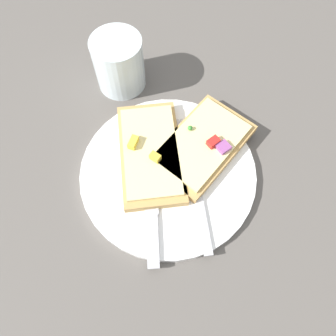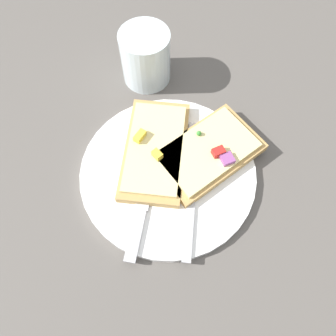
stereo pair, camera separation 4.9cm
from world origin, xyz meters
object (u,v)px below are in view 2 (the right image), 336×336
at_px(knife, 142,205).
at_px(drinking_glass, 146,57).
at_px(fork, 193,178).
at_px(pizza_slice_main, 155,150).
at_px(plate, 168,172).
at_px(pizza_slice_corner, 208,152).

distance_m(knife, drinking_glass, 0.25).
relative_size(fork, pizza_slice_main, 0.97).
height_order(plate, fork, fork).
relative_size(plate, pizza_slice_corner, 1.52).
distance_m(plate, pizza_slice_main, 0.04).
distance_m(fork, pizza_slice_corner, 0.05).
relative_size(plate, drinking_glass, 2.88).
bearing_deg(drinking_glass, knife, 132.22).
height_order(knife, pizza_slice_corner, pizza_slice_corner).
height_order(knife, drinking_glass, drinking_glass).
relative_size(fork, knife, 1.09).
bearing_deg(fork, knife, 125.65).
distance_m(knife, pizza_slice_main, 0.09).
distance_m(pizza_slice_main, drinking_glass, 0.17).
bearing_deg(fork, pizza_slice_corner, -24.74).
xyz_separation_m(pizza_slice_main, drinking_glass, (0.12, -0.11, 0.02)).
bearing_deg(knife, drinking_glass, 10.32).
distance_m(plate, knife, 0.07).
bearing_deg(knife, pizza_slice_main, -0.94).
height_order(fork, pizza_slice_corner, pizza_slice_corner).
xyz_separation_m(knife, pizza_slice_corner, (-0.02, -0.13, 0.01)).
bearing_deg(pizza_slice_main, fork, 57.83).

